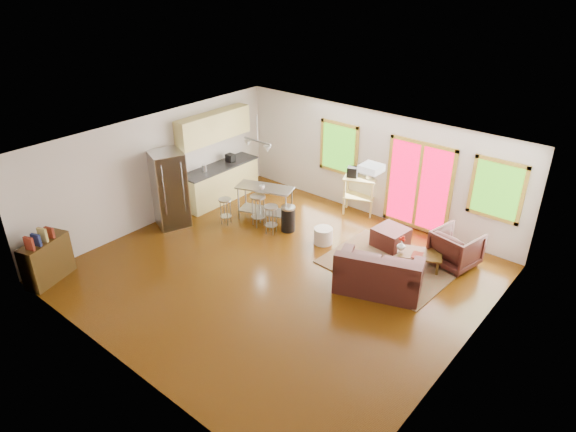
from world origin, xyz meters
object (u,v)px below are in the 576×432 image
Objects in this scene: armchair at (456,246)px; refrigerator at (169,189)px; kitchen_cart at (359,182)px; island at (265,197)px; coffee_table at (419,255)px; loveseat at (378,275)px; ottoman at (391,237)px; rug at (388,265)px.

armchair is 0.48× the size of refrigerator.
refrigerator reaches higher than kitchen_cart.
kitchen_cart is at bearing -2.70° from armchair.
kitchen_cart reaches higher than island.
island reaches higher than coffee_table.
coffee_table is (0.24, 1.21, -0.03)m from loveseat.
loveseat is 3.73m from island.
armchair is 4.50m from island.
coffee_table is at bearing 41.66° from refrigerator.
coffee_table is at bearing 5.92° from island.
kitchen_cart is at bearing 147.55° from ottoman.
refrigerator is 1.25× the size of island.
island is at bearing -178.93° from rug.
island is (-3.37, -0.06, 0.57)m from rug.
loveseat reaches higher than rug.
ottoman is 0.36× the size of refrigerator.
kitchen_cart is (-1.46, 0.93, 0.60)m from ottoman.
ottoman is (-0.65, 1.61, -0.12)m from loveseat.
refrigerator is 2.24m from island.
ottoman is at bearing 49.32° from refrigerator.
coffee_table is at bearing 59.13° from loveseat.
ottoman is (-1.40, -0.19, -0.21)m from armchair.
kitchen_cart is at bearing 150.47° from coffee_table.
rug is 3.77× the size of ottoman.
refrigerator is (-4.52, -2.40, 0.69)m from ottoman.
armchair is (1.01, 0.93, 0.42)m from rug.
loveseat is at bearing -50.32° from kitchen_cart.
refrigerator reaches higher than rug.
armchair is (0.51, 0.59, 0.12)m from coffee_table.
loveseat is at bearing 30.00° from refrigerator.
ottoman reaches higher than rug.
island is 2.32m from kitchen_cart.
rug is 2.40× the size of coffee_table.
loveseat reaches higher than island.
kitchen_cart reaches higher than coffee_table.
ottoman is at bearing 92.03° from loveseat.
kitchen_cart reaches higher than ottoman.
coffee_table is at bearing -24.32° from ottoman.
rug is 0.86m from ottoman.
armchair is (0.75, 1.81, 0.09)m from loveseat.
rug is at bearing -62.49° from ottoman.
island reaches higher than rug.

